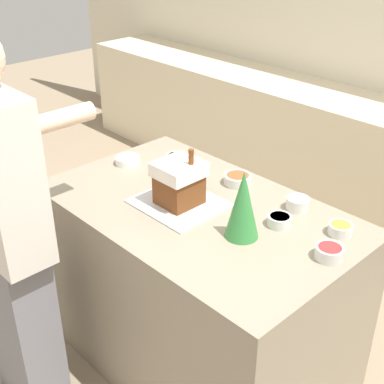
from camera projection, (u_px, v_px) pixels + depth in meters
name	position (u px, v px, depth m)	size (l,w,h in m)	color
ground_plane	(197.00, 358.00, 2.79)	(12.00, 12.00, 0.00)	gray
kitchen_island	(197.00, 289.00, 2.57)	(1.42, 0.86, 0.92)	gray
baking_tray	(179.00, 203.00, 2.37)	(0.37, 0.33, 0.01)	silver
gingerbread_house	(179.00, 182.00, 2.32)	(0.18, 0.19, 0.26)	brown
decorative_tree	(243.00, 204.00, 2.08)	(0.14, 0.14, 0.29)	#33843D
candy_bowl_beside_tree	(298.00, 203.00, 2.32)	(0.10, 0.10, 0.05)	silver
candy_bowl_far_right	(279.00, 220.00, 2.21)	(0.10, 0.10, 0.04)	silver
candy_bowl_far_left	(127.00, 160.00, 2.73)	(0.12, 0.12, 0.04)	white
candy_bowl_near_tray_left	(238.00, 179.00, 2.53)	(0.13, 0.13, 0.05)	silver
candy_bowl_front_corner	(340.00, 229.00, 2.15)	(0.10, 0.10, 0.05)	silver
candy_bowl_behind_tray	(329.00, 252.00, 2.00)	(0.11, 0.11, 0.05)	silver
candy_bowl_center_rear	(175.00, 158.00, 2.73)	(0.09, 0.09, 0.05)	white
person	(7.00, 237.00, 2.17)	(0.46, 0.57, 1.74)	slate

